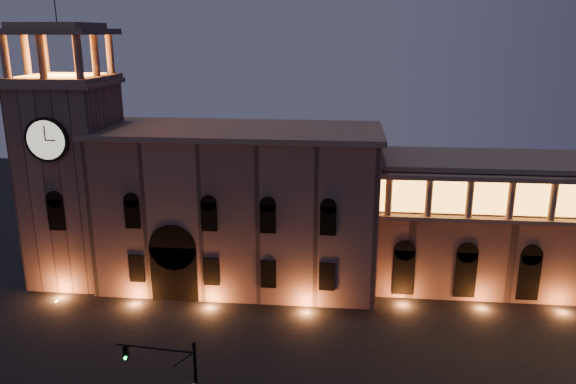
% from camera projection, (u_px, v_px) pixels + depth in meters
% --- Properties ---
extents(government_building, '(30.80, 12.80, 17.60)m').
position_uv_depth(government_building, '(239.00, 207.00, 62.30)').
color(government_building, '#78594E').
rests_on(government_building, ground).
extents(clock_tower, '(9.80, 9.80, 32.40)m').
position_uv_depth(clock_tower, '(73.00, 172.00, 62.18)').
color(clock_tower, '#78594E').
rests_on(clock_tower, ground).
extents(colonnade_wing, '(40.60, 11.50, 14.50)m').
position_uv_depth(colonnade_wing, '(550.00, 223.00, 61.25)').
color(colonnade_wing, brown).
rests_on(colonnade_wing, ground).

